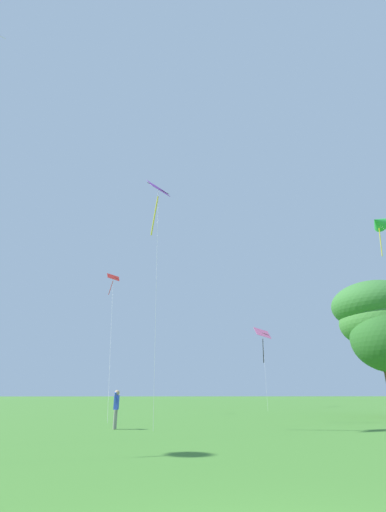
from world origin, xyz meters
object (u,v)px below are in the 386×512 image
at_px(kite_pink_low, 263,339).
at_px(person_child_small, 116,405).
at_px(kite_white_distant, 379,317).
at_px(tree_left_oak, 382,322).
at_px(kite_purple_streamer, 157,200).
at_px(kite_green_small, 378,222).
at_px(kite_red_high, 113,283).

height_order(kite_pink_low, person_child_small, kite_pink_low).
height_order(kite_white_distant, person_child_small, kite_white_distant).
distance_m(kite_pink_low, tree_left_oak, 21.73).
relative_size(kite_purple_streamer, kite_pink_low, 1.44).
distance_m(kite_white_distant, kite_green_small, 14.44).
bearing_deg(kite_white_distant, tree_left_oak, -115.45).
bearing_deg(kite_purple_streamer, person_child_small, -108.56).
height_order(kite_purple_streamer, tree_left_oak, kite_purple_streamer).
bearing_deg(tree_left_oak, person_child_small, -158.69).
bearing_deg(kite_purple_streamer, kite_white_distant, 13.95).
bearing_deg(kite_red_high, kite_purple_streamer, -64.54).
xyz_separation_m(kite_red_high, kite_pink_low, (17.69, 15.65, -2.72)).
bearing_deg(kite_pink_low, kite_white_distant, -77.77).
xyz_separation_m(kite_white_distant, kite_green_small, (5.72, 6.23, 11.70)).
xyz_separation_m(kite_white_distant, tree_left_oak, (-0.50, -1.05, -0.63)).
relative_size(kite_red_high, tree_left_oak, 1.24).
xyz_separation_m(kite_red_high, tree_left_oak, (21.59, -5.66, -4.42)).
height_order(person_child_small, tree_left_oak, tree_left_oak).
xyz_separation_m(kite_white_distant, kite_pink_low, (-4.39, 20.26, 1.07)).
height_order(kite_green_small, tree_left_oak, kite_green_small).
height_order(kite_purple_streamer, person_child_small, kite_purple_streamer).
distance_m(kite_purple_streamer, tree_left_oak, 19.38).
xyz_separation_m(kite_red_high, person_child_small, (2.99, -12.91, -10.02)).
bearing_deg(kite_purple_streamer, kite_green_small, 24.36).
height_order(kite_green_small, person_child_small, kite_green_small).
bearing_deg(kite_green_small, person_child_small, -149.65).
relative_size(kite_purple_streamer, person_child_small, 9.49).
bearing_deg(kite_green_small, kite_white_distant, -132.56).
bearing_deg(kite_red_high, kite_green_small, 3.33).
height_order(kite_white_distant, kite_pink_low, kite_pink_low).
bearing_deg(kite_red_high, kite_pink_low, 41.50).
bearing_deg(kite_white_distant, person_child_small, -156.50).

